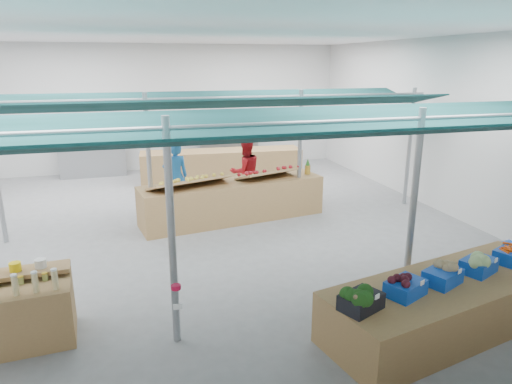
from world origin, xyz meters
TOP-DOWN VIEW (x-y plane):
  - floor at (0.00, 0.00)m, footprint 13.00×13.00m
  - hall at (0.00, 1.44)m, footprint 13.00×13.00m
  - pole_grid at (0.75, -1.75)m, footprint 10.00×4.60m
  - awnings at (0.75, -1.75)m, footprint 9.50×7.08m
  - back_shelving_left at (-2.50, 6.00)m, footprint 2.00×0.50m
  - back_shelving_right at (2.00, 6.00)m, footprint 2.00×0.50m
  - veg_counter at (2.68, -4.76)m, footprint 3.93×1.99m
  - fruit_counter at (0.87, 0.56)m, footprint 4.44×1.69m
  - far_counter at (1.46, 4.55)m, footprint 5.12×1.36m
  - crate_stack at (4.80, -3.62)m, footprint 0.51×0.41m
  - vendor_left at (-0.33, 1.66)m, footprint 0.69×0.51m
  - vendor_right at (1.47, 1.66)m, footprint 0.93×0.78m
  - crate_broccoli at (1.10, -5.09)m, footprint 0.60×0.52m
  - crate_beets at (1.82, -4.94)m, footprint 0.60×0.52m
  - crate_celeriac at (2.48, -4.80)m, footprint 0.60×0.52m
  - crate_cabbage at (3.19, -4.65)m, footprint 0.60×0.52m
  - crate_carrots at (3.91, -4.51)m, footprint 0.60×0.52m
  - sparrow at (0.97, -5.25)m, footprint 0.12×0.09m
  - pole_ribbon at (-1.04, -4.62)m, footprint 0.12×0.12m
  - apple_heap_yellow at (-0.13, 0.30)m, footprint 2.02×1.25m
  - apple_heap_red at (1.76, 0.59)m, footprint 1.64×1.12m
  - pineapple at (2.83, 0.76)m, footprint 0.14×0.14m

SIDE VIEW (x-z plane):
  - floor at x=0.00m, z-range 0.00..0.00m
  - crate_stack at x=4.80m, z-range 0.00..0.55m
  - veg_counter at x=2.68m, z-range 0.00..0.73m
  - far_counter at x=1.46m, z-range 0.00..0.91m
  - fruit_counter at x=0.87m, z-range 0.00..0.93m
  - crate_carrots at x=3.91m, z-range 0.70..0.99m
  - crate_beets at x=1.82m, z-range 0.72..1.01m
  - vendor_left at x=-0.33m, z-range 0.00..1.73m
  - vendor_right at x=1.47m, z-range 0.00..1.73m
  - crate_celeriac at x=2.48m, z-range 0.72..1.03m
  - crate_broccoli at x=1.10m, z-range 0.71..1.06m
  - crate_cabbage at x=3.19m, z-range 0.71..1.06m
  - sparrow at x=0.97m, z-range 0.92..1.03m
  - back_shelving_left at x=-2.50m, z-range 0.00..2.00m
  - back_shelving_right at x=2.00m, z-range 0.00..2.00m
  - pole_ribbon at x=-1.04m, z-range 0.94..1.22m
  - apple_heap_yellow at x=-0.13m, z-range 0.96..1.23m
  - apple_heap_red at x=1.76m, z-range 0.96..1.23m
  - pineapple at x=2.83m, z-range 0.91..1.30m
  - pole_grid at x=0.75m, z-range 0.31..3.31m
  - hall at x=0.00m, z-range -3.85..9.15m
  - awnings at x=0.75m, z-range 2.63..2.93m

